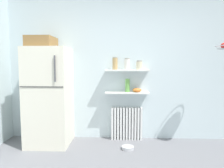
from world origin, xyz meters
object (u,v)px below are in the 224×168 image
(storage_jar_1, at_px, (127,64))
(storage_jar_0, at_px, (115,63))
(radiator, at_px, (127,123))
(pet_food_bowl, at_px, (128,148))
(shelf_bowl, at_px, (137,90))
(vase, at_px, (127,85))
(storage_jar_2, at_px, (139,65))
(refrigerator, at_px, (49,94))

(storage_jar_1, bearing_deg, storage_jar_0, 180.00)
(radiator, bearing_deg, pet_food_bowl, -89.23)
(shelf_bowl, bearing_deg, vase, 180.00)
(storage_jar_0, distance_m, storage_jar_2, 0.43)
(radiator, height_order, pet_food_bowl, radiator)
(refrigerator, height_order, storage_jar_0, refrigerator)
(refrigerator, height_order, storage_jar_1, refrigerator)
(pet_food_bowl, bearing_deg, vase, 89.69)
(radiator, distance_m, storage_jar_1, 1.09)
(storage_jar_1, distance_m, pet_food_bowl, 1.42)
(shelf_bowl, bearing_deg, storage_jar_1, 180.00)
(storage_jar_2, distance_m, vase, 0.42)
(storage_jar_1, bearing_deg, storage_jar_2, 0.00)
(storage_jar_0, relative_size, storage_jar_1, 1.11)
(radiator, height_order, shelf_bowl, shelf_bowl)
(storage_jar_0, distance_m, pet_food_bowl, 1.45)
(storage_jar_0, height_order, pet_food_bowl, storage_jar_0)
(refrigerator, relative_size, pet_food_bowl, 9.22)
(radiator, relative_size, storage_jar_2, 3.66)
(storage_jar_0, distance_m, storage_jar_1, 0.21)
(radiator, relative_size, pet_food_bowl, 2.97)
(storage_jar_0, xyz_separation_m, storage_jar_1, (0.21, 0.00, -0.01))
(storage_jar_1, bearing_deg, vase, 0.00)
(storage_jar_2, bearing_deg, pet_food_bowl, -115.56)
(vase, relative_size, pet_food_bowl, 1.19)
(radiator, distance_m, shelf_bowl, 0.65)
(storage_jar_1, xyz_separation_m, storage_jar_2, (0.21, 0.00, -0.02))
(pet_food_bowl, bearing_deg, radiator, 90.77)
(pet_food_bowl, bearing_deg, storage_jar_2, 64.44)
(storage_jar_2, relative_size, pet_food_bowl, 0.81)
(storage_jar_0, relative_size, pet_food_bowl, 1.12)
(storage_jar_2, xyz_separation_m, shelf_bowl, (-0.03, 0.00, -0.44))
(pet_food_bowl, bearing_deg, refrigerator, 171.37)
(radiator, height_order, storage_jar_2, storage_jar_2)
(refrigerator, distance_m, radiator, 1.48)
(refrigerator, relative_size, radiator, 3.10)
(radiator, bearing_deg, vase, -73.94)
(refrigerator, xyz_separation_m, storage_jar_0, (1.12, 0.23, 0.52))
(refrigerator, relative_size, shelf_bowl, 11.50)
(refrigerator, height_order, shelf_bowl, refrigerator)
(radiator, xyz_separation_m, pet_food_bowl, (0.01, -0.46, -0.27))
(storage_jar_1, bearing_deg, refrigerator, -170.23)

